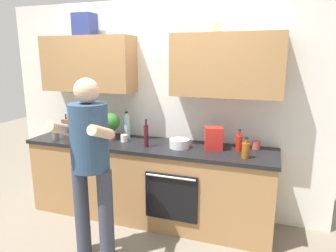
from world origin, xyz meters
name	(u,v)px	position (x,y,z in m)	size (l,w,h in m)	color
ground_plane	(148,216)	(0.00, 0.00, 0.00)	(12.00, 12.00, 0.00)	#756B5B
back_wall_unit	(155,89)	(-0.01, 0.27, 1.49)	(4.00, 0.38, 2.50)	silver
counter	(148,181)	(0.00, 0.00, 0.45)	(2.84, 0.67, 0.90)	#A37547
person_standing	(90,156)	(-0.21, -0.82, 1.00)	(0.49, 0.45, 1.69)	#383D4C
bottle_water	(127,126)	(-0.34, 0.17, 1.04)	(0.08, 0.08, 0.32)	silver
bottle_wine	(146,135)	(0.03, -0.10, 1.03)	(0.05, 0.05, 0.31)	#471419
bottle_hotsauce	(239,143)	(1.00, 0.08, 0.99)	(0.07, 0.07, 0.23)	red
bottle_soda	(89,131)	(-0.67, -0.12, 1.03)	(0.07, 0.07, 0.31)	#198C33
bottle_syrup	(246,150)	(1.09, -0.14, 0.98)	(0.08, 0.08, 0.21)	#8C4C14
cup_stoneware	(55,136)	(-1.10, -0.19, 0.95)	(0.08, 0.08, 0.10)	slate
cup_coffee	(124,138)	(-0.29, 0.00, 0.94)	(0.08, 0.08, 0.08)	white
cup_ceramic	(256,145)	(1.17, 0.20, 0.94)	(0.09, 0.09, 0.09)	#BF4C47
mixing_bowl	(179,143)	(0.38, -0.02, 0.95)	(0.22, 0.22, 0.09)	silver
knife_block	(69,127)	(-1.10, 0.07, 1.00)	(0.10, 0.14, 0.26)	brown
potted_herb	(111,124)	(-0.49, 0.05, 1.09)	(0.22, 0.22, 0.31)	#9E6647
grocery_bag_crisps	(214,138)	(0.74, 0.04, 1.02)	(0.18, 0.14, 0.24)	red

